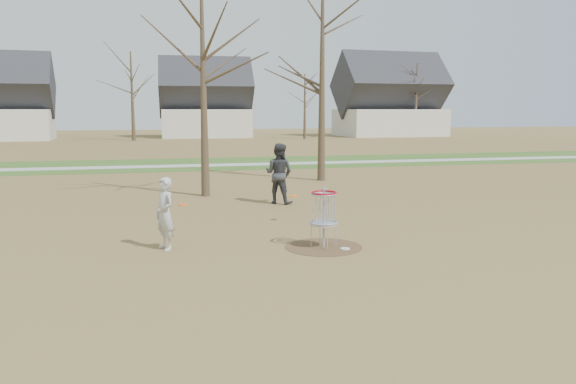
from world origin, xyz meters
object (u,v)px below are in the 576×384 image
at_px(player_standing, 165,214).
at_px(disc_grounded, 345,249).
at_px(player_throwing, 279,174).
at_px(disc_golf_basket, 324,208).

xyz_separation_m(player_standing, disc_grounded, (3.99, -0.94, -0.81)).
bearing_deg(player_throwing, disc_golf_basket, 123.91).
bearing_deg(disc_golf_basket, player_standing, 170.42).
bearing_deg(player_standing, player_throwing, 118.41).
xyz_separation_m(player_throwing, disc_golf_basket, (-0.30, -6.26, -0.11)).
xyz_separation_m(disc_grounded, disc_golf_basket, (-0.42, 0.33, 0.89)).
bearing_deg(player_throwing, disc_grounded, 127.66).
relative_size(player_throwing, disc_golf_basket, 1.52).
bearing_deg(player_throwing, player_standing, 92.21).
bearing_deg(disc_grounded, player_throwing, 91.01).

